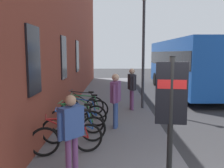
# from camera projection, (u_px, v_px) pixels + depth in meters

# --- Properties ---
(ground) EXTENTS (60.00, 60.00, 0.00)m
(ground) POSITION_uv_depth(u_px,v_px,m) (177.00, 116.00, 9.88)
(ground) COLOR #2D2D30
(sidewalk_pavement) EXTENTS (24.00, 3.50, 0.12)m
(sidewalk_pavement) POSITION_uv_depth(u_px,v_px,m) (110.00, 104.00, 11.86)
(sidewalk_pavement) COLOR slate
(sidewalk_pavement) RESTS_ON ground
(station_facade) EXTENTS (22.00, 0.65, 7.95)m
(station_facade) POSITION_uv_depth(u_px,v_px,m) (70.00, 25.00, 12.35)
(station_facade) COLOR brown
(station_facade) RESTS_ON ground
(bicycle_mid_rack) EXTENTS (0.62, 1.72, 0.97)m
(bicycle_mid_rack) POSITION_uv_depth(u_px,v_px,m) (67.00, 139.00, 5.87)
(bicycle_mid_rack) COLOR black
(bicycle_mid_rack) RESTS_ON sidewalk_pavement
(bicycle_under_window) EXTENTS (0.51, 1.75, 0.97)m
(bicycle_under_window) POSITION_uv_depth(u_px,v_px,m) (74.00, 129.00, 6.62)
(bicycle_under_window) COLOR black
(bicycle_under_window) RESTS_ON sidewalk_pavement
(bicycle_far_end) EXTENTS (0.48, 1.77, 0.97)m
(bicycle_far_end) POSITION_uv_depth(u_px,v_px,m) (76.00, 121.00, 7.42)
(bicycle_far_end) COLOR black
(bicycle_far_end) RESTS_ON sidewalk_pavement
(bicycle_beside_lamp) EXTENTS (0.64, 1.72, 0.97)m
(bicycle_beside_lamp) POSITION_uv_depth(u_px,v_px,m) (82.00, 114.00, 8.26)
(bicycle_beside_lamp) COLOR black
(bicycle_beside_lamp) RESTS_ON sidewalk_pavement
(bicycle_end_of_row) EXTENTS (0.48, 1.77, 0.97)m
(bicycle_end_of_row) POSITION_uv_depth(u_px,v_px,m) (85.00, 109.00, 8.99)
(bicycle_end_of_row) COLOR black
(bicycle_end_of_row) RESTS_ON sidewalk_pavement
(bicycle_leaning_wall) EXTENTS (0.48, 1.76, 0.97)m
(bicycle_leaning_wall) POSITION_uv_depth(u_px,v_px,m) (82.00, 104.00, 9.75)
(bicycle_leaning_wall) COLOR black
(bicycle_leaning_wall) RESTS_ON sidewalk_pavement
(transit_info_sign) EXTENTS (0.16, 0.56, 2.40)m
(transit_info_sign) POSITION_uv_depth(u_px,v_px,m) (171.00, 102.00, 4.26)
(transit_info_sign) COLOR black
(transit_info_sign) RESTS_ON sidewalk_pavement
(city_bus) EXTENTS (10.52, 2.72, 3.35)m
(city_bus) POSITION_uv_depth(u_px,v_px,m) (184.00, 63.00, 15.68)
(city_bus) COLOR #1951B2
(city_bus) RESTS_ON ground
(pedestrian_near_bus) EXTENTS (0.66, 0.36, 1.79)m
(pedestrian_near_bus) POSITION_uv_depth(u_px,v_px,m) (116.00, 95.00, 7.87)
(pedestrian_near_bus) COLOR #334C8C
(pedestrian_near_bus) RESTS_ON sidewalk_pavement
(pedestrian_crossing_street) EXTENTS (0.67, 0.34, 1.79)m
(pedestrian_crossing_street) POSITION_uv_depth(u_px,v_px,m) (132.00, 85.00, 10.41)
(pedestrian_crossing_street) COLOR #723F72
(pedestrian_crossing_street) RESTS_ON sidewalk_pavement
(pedestrian_by_facade) EXTENTS (0.51, 0.49, 1.65)m
(pedestrian_by_facade) POSITION_uv_depth(u_px,v_px,m) (71.00, 127.00, 4.74)
(pedestrian_by_facade) COLOR #723F72
(pedestrian_by_facade) RESTS_ON sidewalk_pavement
(street_lamp) EXTENTS (0.28, 0.28, 4.92)m
(street_lamp) POSITION_uv_depth(u_px,v_px,m) (143.00, 42.00, 10.50)
(street_lamp) COLOR #333338
(street_lamp) RESTS_ON sidewalk_pavement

